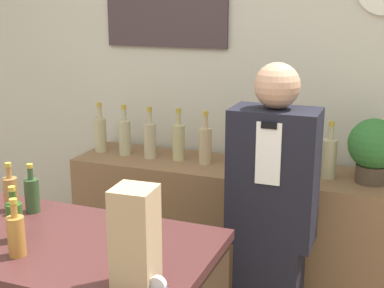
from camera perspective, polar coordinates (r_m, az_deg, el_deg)
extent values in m
cube|color=beige|center=(3.33, 4.54, 6.40)|extent=(5.20, 0.06, 2.70)
cube|color=brown|center=(3.29, 4.25, -10.01)|extent=(1.92, 0.47, 0.92)
cube|color=#432121|center=(2.19, -15.25, -10.04)|extent=(1.32, 0.67, 0.04)
cube|color=black|center=(2.52, 8.67, -3.41)|extent=(0.40, 0.24, 0.64)
cube|color=white|center=(2.36, 8.13, -1.05)|extent=(0.11, 0.01, 0.28)
cube|color=black|center=(2.33, 8.23, 1.96)|extent=(0.07, 0.01, 0.03)
sphere|color=tan|center=(2.42, 9.06, 6.17)|extent=(0.21, 0.21, 0.21)
cylinder|color=#4C3D2D|center=(2.98, 18.57, -3.01)|extent=(0.16, 0.16, 0.10)
sphere|color=#2D6B2D|center=(2.94, 18.83, 0.00)|extent=(0.27, 0.27, 0.27)
cube|color=tan|center=(1.70, -6.08, -10.05)|extent=(0.14, 0.13, 0.34)
cylinder|color=silver|center=(1.70, -3.71, -14.74)|extent=(0.06, 0.02, 0.06)
cylinder|color=#9F6F3D|center=(2.46, -18.76, -5.11)|extent=(0.06, 0.06, 0.15)
cylinder|color=#9F6F3D|center=(2.43, -18.96, -2.89)|extent=(0.02, 0.02, 0.05)
cylinder|color=#B29933|center=(2.42, -19.03, -2.11)|extent=(0.03, 0.03, 0.02)
cylinder|color=#2D4727|center=(2.42, -16.69, -5.30)|extent=(0.06, 0.06, 0.15)
cylinder|color=#2D4727|center=(2.39, -16.87, -3.05)|extent=(0.02, 0.02, 0.05)
cylinder|color=#B29933|center=(2.38, -16.93, -2.25)|extent=(0.03, 0.03, 0.02)
cylinder|color=#284E1A|center=(2.16, -18.38, -7.91)|extent=(0.06, 0.06, 0.15)
cylinder|color=#284E1A|center=(2.12, -18.60, -5.42)|extent=(0.02, 0.02, 0.05)
cylinder|color=#B29933|center=(2.11, -18.68, -4.54)|extent=(0.03, 0.03, 0.02)
cylinder|color=#A67030|center=(2.03, -18.23, -9.36)|extent=(0.06, 0.06, 0.15)
cylinder|color=#A67030|center=(2.00, -18.47, -6.73)|extent=(0.02, 0.02, 0.05)
cylinder|color=#B29933|center=(1.98, -18.55, -5.80)|extent=(0.03, 0.03, 0.02)
cylinder|color=tan|center=(3.44, -9.74, 0.96)|extent=(0.08, 0.08, 0.21)
cylinder|color=tan|center=(3.41, -9.84, 3.33)|extent=(0.03, 0.03, 0.08)
cylinder|color=#B29933|center=(3.40, -9.88, 4.16)|extent=(0.03, 0.03, 0.03)
cylinder|color=tan|center=(3.35, -7.19, 0.66)|extent=(0.08, 0.08, 0.21)
cylinder|color=tan|center=(3.32, -7.27, 3.10)|extent=(0.03, 0.03, 0.08)
cylinder|color=#B29933|center=(3.31, -7.30, 3.96)|extent=(0.03, 0.03, 0.03)
cylinder|color=tan|center=(3.26, -4.51, 0.35)|extent=(0.08, 0.08, 0.21)
cylinder|color=tan|center=(3.23, -4.56, 2.84)|extent=(0.03, 0.03, 0.08)
cylinder|color=#B29933|center=(3.22, -4.58, 3.72)|extent=(0.03, 0.03, 0.03)
cylinder|color=tan|center=(3.21, -1.44, 0.16)|extent=(0.08, 0.08, 0.21)
cylinder|color=tan|center=(3.18, -1.46, 2.70)|extent=(0.03, 0.03, 0.08)
cylinder|color=#B29933|center=(3.17, -1.47, 3.59)|extent=(0.03, 0.03, 0.03)
cylinder|color=tan|center=(3.13, 1.43, -0.22)|extent=(0.08, 0.08, 0.21)
cylinder|color=tan|center=(3.10, 1.44, 2.37)|extent=(0.03, 0.03, 0.08)
cylinder|color=#B29933|center=(3.09, 1.45, 3.29)|extent=(0.03, 0.03, 0.03)
cylinder|color=tan|center=(3.08, 4.54, -0.55)|extent=(0.08, 0.08, 0.21)
cylinder|color=tan|center=(3.04, 4.60, 2.09)|extent=(0.03, 0.03, 0.08)
cylinder|color=#B29933|center=(3.03, 4.62, 3.02)|extent=(0.03, 0.03, 0.03)
cylinder|color=tan|center=(3.06, 7.89, -0.73)|extent=(0.08, 0.08, 0.21)
cylinder|color=tan|center=(3.03, 7.99, 1.92)|extent=(0.03, 0.03, 0.08)
cylinder|color=#B29933|center=(3.01, 8.02, 2.86)|extent=(0.03, 0.03, 0.03)
cylinder|color=tan|center=(3.01, 11.09, -1.17)|extent=(0.08, 0.08, 0.21)
cylinder|color=tan|center=(2.97, 11.23, 1.53)|extent=(0.03, 0.03, 0.08)
cylinder|color=#B29933|center=(2.96, 11.28, 2.48)|extent=(0.03, 0.03, 0.03)
cylinder|color=tan|center=(2.97, 14.43, -1.56)|extent=(0.08, 0.08, 0.21)
cylinder|color=tan|center=(2.93, 14.61, 1.16)|extent=(0.03, 0.03, 0.08)
cylinder|color=#B29933|center=(2.92, 14.68, 2.13)|extent=(0.03, 0.03, 0.03)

